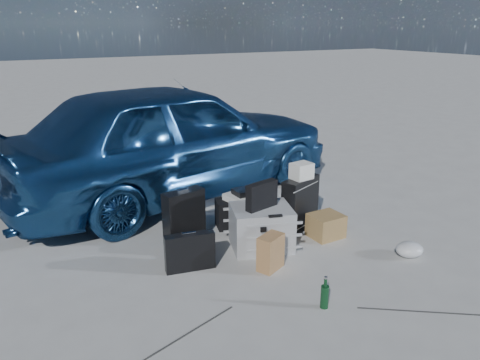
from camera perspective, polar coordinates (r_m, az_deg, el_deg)
name	(u,v)px	position (r m, az deg, el deg)	size (l,w,h in m)	color
ground	(283,275)	(4.47, 5.22, -11.47)	(60.00, 60.00, 0.00)	#A7A8A3
car	(173,139)	(6.28, -8.20, 5.01)	(1.84, 4.57, 1.56)	#265A98
pelican_case	(261,227)	(4.88, 2.61, -5.79)	(0.61, 0.50, 0.44)	gray
laptop_bag	(262,195)	(4.74, 2.67, -1.88)	(0.37, 0.09, 0.27)	black
briefcase	(190,252)	(4.49, -6.13, -8.71)	(0.47, 0.11, 0.37)	black
suitcase_left	(184,217)	(5.00, -6.82, -4.47)	(0.44, 0.16, 0.58)	black
suitcase_right	(300,204)	(5.32, 7.33, -2.87)	(0.51, 0.18, 0.61)	black
white_carton	(302,171)	(5.17, 7.51, 1.10)	(0.22, 0.18, 0.18)	silver
duffel_bag	(244,212)	(5.41, 0.49, -3.95)	(0.64, 0.27, 0.32)	black
flat_box_white	(245,196)	(5.34, 0.63, -2.00)	(0.42, 0.32, 0.07)	silver
flat_box_black	(246,191)	(5.30, 0.76, -1.38)	(0.28, 0.20, 0.06)	black
kraft_bag	(271,252)	(4.49, 3.75, -8.78)	(0.26, 0.16, 0.35)	#986642
cardboard_box	(326,226)	(5.23, 10.42, -5.50)	(0.34, 0.30, 0.26)	#9A7443
plastic_bag	(409,249)	(5.04, 19.96, -7.96)	(0.28, 0.24, 0.15)	silver
green_bottle	(325,293)	(4.00, 10.30, -13.40)	(0.07, 0.07, 0.27)	black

